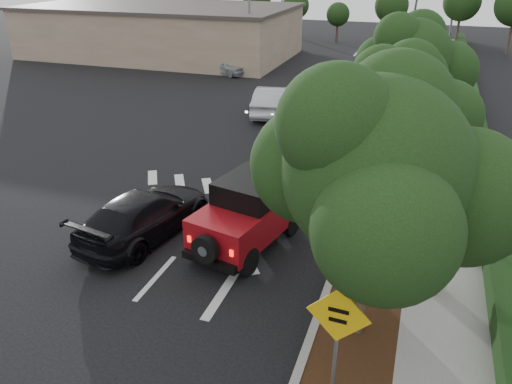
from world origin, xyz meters
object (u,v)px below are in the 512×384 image
at_px(red_jeep, 251,211).
at_px(black_suv_oncoming, 145,214).
at_px(speed_hump_sign, 337,328).
at_px(silver_suv_ahead, 299,121).

distance_m(red_jeep, black_suv_oncoming, 3.35).
bearing_deg(speed_hump_sign, silver_suv_ahead, 109.43).
bearing_deg(red_jeep, black_suv_oncoming, -156.77).
bearing_deg(black_suv_oncoming, speed_hump_sign, 156.83).
bearing_deg(black_suv_oncoming, silver_suv_ahead, -90.89).
relative_size(black_suv_oncoming, speed_hump_sign, 1.94).
distance_m(red_jeep, speed_hump_sign, 6.26).
xyz_separation_m(red_jeep, silver_suv_ahead, (-1.11, 10.15, -0.32)).
xyz_separation_m(red_jeep, black_suv_oncoming, (-3.27, -0.63, -0.36)).
bearing_deg(silver_suv_ahead, black_suv_oncoming, -105.11).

